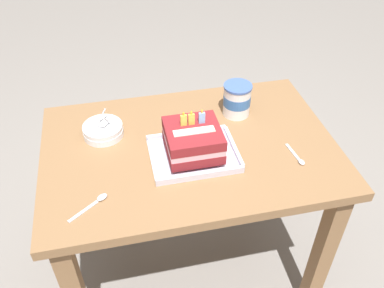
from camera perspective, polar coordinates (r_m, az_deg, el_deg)
name	(u,v)px	position (r m, az deg, el deg)	size (l,w,h in m)	color
ground_plane	(190,266)	(1.98, -0.24, -16.54)	(8.00, 8.00, 0.00)	gray
dining_table	(190,171)	(1.51, -0.31, -3.78)	(1.02, 0.68, 0.73)	olive
foil_tray	(194,154)	(1.38, 0.34, -1.43)	(0.29, 0.23, 0.02)	silver
birthday_cake	(194,140)	(1.34, 0.34, 0.61)	(0.18, 0.18, 0.14)	maroon
bowl_stack	(103,130)	(1.49, -12.26, 1.89)	(0.14, 0.14, 0.10)	white
ice_cream_tub	(237,100)	(1.55, 6.26, 6.16)	(0.11, 0.11, 0.13)	white
serving_spoon_near_tray	(299,159)	(1.42, 14.59, -1.98)	(0.03, 0.12, 0.01)	silver
serving_spoon_by_bowls	(97,201)	(1.27, -13.03, -7.69)	(0.12, 0.10, 0.01)	silver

